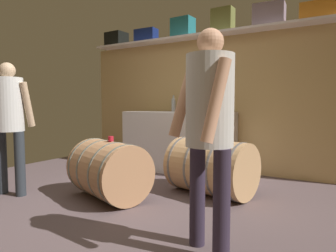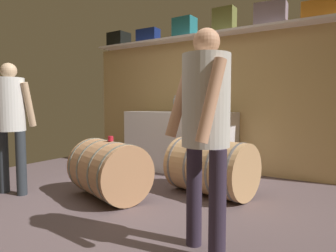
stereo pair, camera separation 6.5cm
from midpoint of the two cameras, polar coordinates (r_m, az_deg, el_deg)
name	(u,v)px [view 1 (the left image)]	position (r m, az deg, el deg)	size (l,w,h in m)	color
ground_plane	(144,195)	(3.59, -5.16, -13.14)	(5.62, 7.74, 0.02)	#5D4D50
back_wall_panel	(204,105)	(4.91, 6.49, 4.13)	(4.42, 0.10, 2.11)	tan
high_shelf_board	(200,37)	(4.89, 5.85, 16.78)	(4.07, 0.40, 0.03)	white
toolcase_black	(117,40)	(5.84, -10.23, 16.08)	(0.35, 0.30, 0.25)	black
toolcase_navy	(146,36)	(5.43, -4.62, 16.93)	(0.39, 0.20, 0.23)	navy
toolcase_teal	(183,28)	(5.07, 2.49, 18.36)	(0.34, 0.25, 0.31)	teal
toolcase_olive	(223,21)	(4.80, 10.11, 19.38)	(0.32, 0.20, 0.36)	olive
toolcase_grey	(269,15)	(4.60, 18.51, 19.57)	(0.42, 0.27, 0.31)	gray
toolcase_orange	(319,11)	(4.50, 26.72, 19.15)	(0.44, 0.26, 0.22)	orange
work_cabinet	(178,141)	(4.72, 1.58, -2.96)	(1.74, 0.65, 0.94)	white
wine_bottle_clear	(174,104)	(4.97, 0.69, 4.25)	(0.07, 0.07, 0.27)	#B3BAC3
wine_glass	(223,106)	(4.20, 10.06, 3.87)	(0.08, 0.08, 0.15)	white
wine_barrel_near	(109,170)	(3.41, -11.82, -8.30)	(1.02, 0.88, 0.66)	tan
wine_barrel_far	(211,167)	(3.53, 7.77, -7.83)	(1.05, 0.82, 0.66)	tan
tasting_cup	(111,139)	(3.33, -11.54, -2.43)	(0.06, 0.06, 0.06)	red
winemaker_pouring	(9,114)	(3.90, -28.72, 1.99)	(0.48, 0.39, 1.54)	#2B3137
visitor_tasting	(209,118)	(2.06, 6.99, 1.60)	(0.51, 0.46, 1.58)	#312739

